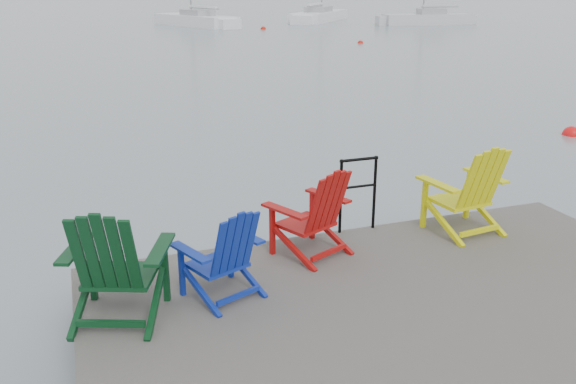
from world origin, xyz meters
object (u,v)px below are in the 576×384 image
object	(u,v)px
handrail	(358,187)
sailboat_mid	(320,17)
chair_blue	(224,253)
buoy_a	(571,135)
buoy_c	(360,43)
sailboat_far	(427,20)
chair_red	(314,212)
buoy_d	(263,29)
sailboat_near	(195,21)
chair_green	(114,263)
chair_yellow	(469,189)

from	to	relation	value
handrail	sailboat_mid	xyz separation A→B (m)	(18.23, 45.20, -0.69)
chair_blue	buoy_a	bearing A→B (deg)	8.29
buoy_c	sailboat_far	bearing A→B (deg)	45.92
chair_red	buoy_d	world-z (taller)	chair_red
sailboat_near	buoy_a	bearing A→B (deg)	-109.52
sailboat_near	sailboat_far	bearing A→B (deg)	-36.15
sailboat_mid	buoy_a	bearing A→B (deg)	-65.57
buoy_c	chair_red	bearing A→B (deg)	-117.11
chair_blue	sailboat_mid	size ratio (longest dim) A/B	0.07
handrail	chair_blue	world-z (taller)	chair_blue
sailboat_mid	buoy_a	xyz separation A→B (m)	(-10.63, -40.69, -0.35)
chair_green	sailboat_mid	world-z (taller)	sailboat_mid
buoy_a	buoy_d	size ratio (longest dim) A/B	0.99
buoy_a	buoy_c	bearing A→B (deg)	76.63
chair_blue	sailboat_near	world-z (taller)	sailboat_near
sailboat_mid	buoy_a	size ratio (longest dim) A/B	33.08
chair_yellow	chair_green	bearing A→B (deg)	-177.76
chair_green	buoy_a	xyz separation A→B (m)	(10.46, 5.66, -1.05)
chair_yellow	buoy_d	world-z (taller)	chair_yellow
sailboat_near	sailboat_mid	world-z (taller)	sailboat_mid
handrail	chair_blue	bearing A→B (deg)	-150.58
chair_blue	sailboat_mid	distance (m)	50.44
chair_blue	chair_yellow	bearing A→B (deg)	-11.60
buoy_a	buoy_c	xyz separation A→B (m)	(5.03, 21.16, 0.00)
handrail	chair_green	xyz separation A→B (m)	(-2.86, -1.15, 0.01)
chair_yellow	buoy_d	bearing A→B (deg)	68.99
chair_red	buoy_a	distance (m)	9.77
sailboat_near	sailboat_far	world-z (taller)	sailboat_near
handrail	buoy_d	xyz separation A→B (m)	(10.63, 37.55, -1.04)
buoy_c	chair_blue	bearing A→B (deg)	-118.51
chair_red	sailboat_near	world-z (taller)	sailboat_near
chair_blue	sailboat_near	size ratio (longest dim) A/B	0.07
sailboat_far	buoy_c	world-z (taller)	sailboat_far
handrail	chair_red	world-z (taller)	chair_red
chair_yellow	buoy_c	world-z (taller)	chair_yellow
chair_green	sailboat_far	xyz separation A→B (m)	(27.48, 39.19, -0.70)
chair_red	buoy_a	size ratio (longest dim) A/B	2.49
chair_yellow	sailboat_mid	world-z (taller)	sailboat_mid
sailboat_near	buoy_c	bearing A→B (deg)	-91.95
buoy_d	sailboat_far	bearing A→B (deg)	2.01
sailboat_mid	sailboat_far	size ratio (longest dim) A/B	1.32
chair_yellow	buoy_d	size ratio (longest dim) A/B	2.68
chair_yellow	sailboat_far	size ratio (longest dim) A/B	0.11
chair_red	buoy_d	bearing A→B (deg)	48.96
buoy_c	buoy_d	world-z (taller)	buoy_d
sailboat_near	sailboat_mid	xyz separation A→B (m)	(11.51, 2.25, -0.00)
chair_blue	sailboat_far	bearing A→B (deg)	33.78
chair_green	chair_red	world-z (taller)	chair_green
chair_yellow	buoy_d	distance (m)	39.21
chair_green	sailboat_near	bearing A→B (deg)	98.97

